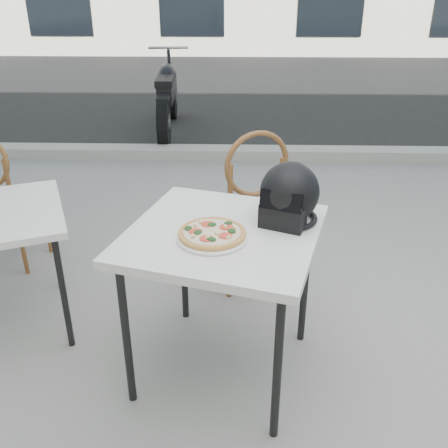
{
  "coord_description": "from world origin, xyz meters",
  "views": [
    {
      "loc": [
        -0.53,
        -2.32,
        1.81
      ],
      "look_at": [
        -0.59,
        -0.37,
        0.84
      ],
      "focal_mm": 40.0,
      "sensor_mm": 36.0,
      "label": 1
    }
  ],
  "objects_px": {
    "cafe_chair_main": "(249,202)",
    "motorcycle": "(168,98)",
    "cafe_table_main": "(223,244)",
    "helmet": "(289,196)",
    "plate": "(212,237)",
    "cafe_chair_side": "(0,192)",
    "pizza": "(212,233)"
  },
  "relations": [
    {
      "from": "plate",
      "to": "cafe_chair_main",
      "type": "xyz_separation_m",
      "value": [
        0.18,
        0.87,
        -0.21
      ]
    },
    {
      "from": "pizza",
      "to": "cafe_chair_side",
      "type": "height_order",
      "value": "cafe_chair_side"
    },
    {
      "from": "cafe_table_main",
      "to": "motorcycle",
      "type": "relative_size",
      "value": 0.51
    },
    {
      "from": "cafe_table_main",
      "to": "motorcycle",
      "type": "distance_m",
      "value": 4.48
    },
    {
      "from": "plate",
      "to": "cafe_chair_side",
      "type": "relative_size",
      "value": 0.33
    },
    {
      "from": "cafe_table_main",
      "to": "helmet",
      "type": "bearing_deg",
      "value": 19.86
    },
    {
      "from": "plate",
      "to": "cafe_chair_main",
      "type": "relative_size",
      "value": 0.31
    },
    {
      "from": "cafe_chair_side",
      "to": "motorcycle",
      "type": "relative_size",
      "value": 0.49
    },
    {
      "from": "plate",
      "to": "helmet",
      "type": "height_order",
      "value": "helmet"
    },
    {
      "from": "cafe_table_main",
      "to": "pizza",
      "type": "xyz_separation_m",
      "value": [
        -0.04,
        -0.09,
        0.1
      ]
    },
    {
      "from": "cafe_table_main",
      "to": "plate",
      "type": "xyz_separation_m",
      "value": [
        -0.04,
        -0.09,
        0.08
      ]
    },
    {
      "from": "motorcycle",
      "to": "cafe_chair_side",
      "type": "bearing_deg",
      "value": -104.25
    },
    {
      "from": "pizza",
      "to": "motorcycle",
      "type": "relative_size",
      "value": 0.19
    },
    {
      "from": "cafe_chair_main",
      "to": "motorcycle",
      "type": "xyz_separation_m",
      "value": [
        -0.97,
        3.61,
        -0.15
      ]
    },
    {
      "from": "helmet",
      "to": "plate",
      "type": "bearing_deg",
      "value": -127.47
    },
    {
      "from": "cafe_table_main",
      "to": "cafe_chair_main",
      "type": "relative_size",
      "value": 0.97
    },
    {
      "from": "cafe_chair_main",
      "to": "motorcycle",
      "type": "relative_size",
      "value": 0.52
    },
    {
      "from": "helmet",
      "to": "motorcycle",
      "type": "bearing_deg",
      "value": 127.73
    },
    {
      "from": "cafe_chair_main",
      "to": "helmet",
      "type": "bearing_deg",
      "value": 80.97
    },
    {
      "from": "pizza",
      "to": "helmet",
      "type": "distance_m",
      "value": 0.4
    },
    {
      "from": "cafe_table_main",
      "to": "cafe_chair_main",
      "type": "xyz_separation_m",
      "value": [
        0.13,
        0.78,
        -0.13
      ]
    },
    {
      "from": "cafe_chair_main",
      "to": "cafe_chair_side",
      "type": "relative_size",
      "value": 1.07
    },
    {
      "from": "motorcycle",
      "to": "cafe_chair_main",
      "type": "bearing_deg",
      "value": -78.28
    },
    {
      "from": "cafe_chair_main",
      "to": "plate",
      "type": "bearing_deg",
      "value": 55.69
    },
    {
      "from": "cafe_chair_side",
      "to": "helmet",
      "type": "bearing_deg",
      "value": 165.51
    },
    {
      "from": "cafe_table_main",
      "to": "motorcycle",
      "type": "xyz_separation_m",
      "value": [
        -0.84,
        4.39,
        -0.28
      ]
    },
    {
      "from": "cafe_table_main",
      "to": "pizza",
      "type": "height_order",
      "value": "pizza"
    },
    {
      "from": "cafe_table_main",
      "to": "motorcycle",
      "type": "bearing_deg",
      "value": 100.82
    },
    {
      "from": "pizza",
      "to": "cafe_chair_main",
      "type": "xyz_separation_m",
      "value": [
        0.18,
        0.87,
        -0.23
      ]
    },
    {
      "from": "cafe_chair_main",
      "to": "cafe_chair_side",
      "type": "xyz_separation_m",
      "value": [
        -1.63,
        0.2,
        -0.04
      ]
    },
    {
      "from": "plate",
      "to": "cafe_chair_side",
      "type": "xyz_separation_m",
      "value": [
        -1.45,
        1.07,
        -0.25
      ]
    },
    {
      "from": "cafe_table_main",
      "to": "helmet",
      "type": "xyz_separation_m",
      "value": [
        0.3,
        0.11,
        0.2
      ]
    }
  ]
}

